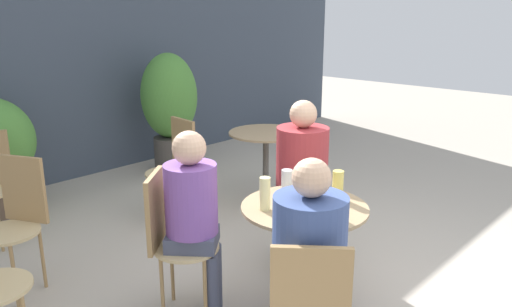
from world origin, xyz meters
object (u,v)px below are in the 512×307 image
bistro_chair_3 (17,213)px  seated_person_1 (194,208)px  seated_person_0 (302,172)px  beer_glass_3 (265,194)px  cafe_table_near (304,235)px  beer_glass_2 (287,181)px  beer_glass_1 (338,185)px  potted_plant_1 (169,104)px  beer_glass_0 (335,207)px  bistro_chair_1 (170,232)px  cafe_table_far (266,152)px  bistro_chair_0 (301,189)px  seated_person_2 (309,262)px  bistro_chair_6 (176,160)px

bistro_chair_3 → seated_person_1: 1.29m
seated_person_0 → beer_glass_3: (-0.72, -0.29, 0.10)m
cafe_table_near → seated_person_1: seated_person_1 is taller
seated_person_1 → beer_glass_2: bearing=-68.6°
beer_glass_1 → potted_plant_1: size_ratio=0.13×
beer_glass_0 → beer_glass_3: (-0.17, 0.38, 0.03)m
bistro_chair_1 → beer_glass_1: bearing=-82.6°
cafe_table_far → bistro_chair_1: bearing=-155.5°
beer_glass_3 → seated_person_0: bearing=21.9°
bistro_chair_0 → beer_glass_2: size_ratio=6.10×
bistro_chair_3 → bistro_chair_0: bearing=30.3°
bistro_chair_1 → bistro_chair_3: same height
cafe_table_near → bistro_chair_3: (-1.05, 1.64, -0.00)m
cafe_table_near → seated_person_0: (0.52, 0.43, 0.19)m
seated_person_1 → beer_glass_0: bearing=-102.4°
beer_glass_0 → beer_glass_3: bearing=114.0°
seated_person_2 → bistro_chair_1: bearing=-39.2°
potted_plant_1 → bistro_chair_6: bearing=-125.5°
bistro_chair_3 → beer_glass_3: 1.75m
cafe_table_far → beer_glass_0: 2.16m
beer_glass_2 → potted_plant_1: size_ratio=0.11×
bistro_chair_1 → bistro_chair_3: size_ratio=1.00×
bistro_chair_0 → beer_glass_3: size_ratio=4.70×
beer_glass_0 → beer_glass_1: size_ratio=0.81×
cafe_table_far → potted_plant_1: (0.08, 1.62, 0.27)m
bistro_chair_1 → beer_glass_2: bearing=-72.8°
beer_glass_1 → beer_glass_2: bearing=114.1°
seated_person_2 → beer_glass_1: bearing=-104.3°
bistro_chair_0 → seated_person_2: seated_person_2 is taller
bistro_chair_0 → beer_glass_0: bearing=-80.7°
cafe_table_near → beer_glass_1: size_ratio=4.22×
bistro_chair_3 → beer_glass_0: bearing=2.1°
bistro_chair_1 → seated_person_1: seated_person_1 is taller
bistro_chair_3 → seated_person_0: bearing=26.1°
beer_glass_1 → bistro_chair_6: bearing=83.2°
cafe_table_far → bistro_chair_3: 2.33m
bistro_chair_0 → bistro_chair_6: bearing=148.0°
beer_glass_0 → beer_glass_3: beer_glass_3 is taller
bistro_chair_6 → seated_person_0: bearing=7.1°
seated_person_0 → beer_glass_0: size_ratio=8.69×
beer_glass_1 → cafe_table_near: bearing=162.6°
seated_person_1 → beer_glass_2: 0.62m
bistro_chair_0 → seated_person_1: 1.08m
bistro_chair_0 → seated_person_0: size_ratio=0.73×
bistro_chair_0 → bistro_chair_3: size_ratio=1.00×
bistro_chair_0 → potted_plant_1: potted_plant_1 is taller
bistro_chair_0 → seated_person_0: seated_person_0 is taller
bistro_chair_6 → beer_glass_1: bearing=-1.9°
bistro_chair_1 → bistro_chair_6: (0.99, 1.21, 0.00)m
beer_glass_1 → beer_glass_2: (-0.13, 0.30, -0.01)m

